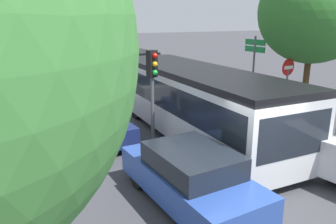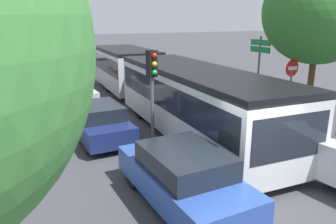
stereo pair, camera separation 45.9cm
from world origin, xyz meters
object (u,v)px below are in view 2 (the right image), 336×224
Objects in this scene: queued_car_silver at (72,91)px; tree_right_near at (320,14)px; city_bus_rear at (22,46)px; queued_car_graphite at (50,77)px; articulated_bus at (158,81)px; direction_sign_post at (259,58)px; queued_car_navy at (98,122)px; queued_car_tan at (40,66)px; traffic_light at (152,77)px; queued_car_blue at (183,177)px; no_entry_sign at (291,82)px.

queued_car_silver is 0.63× the size of tree_right_near.
queued_car_graphite is at bearing 176.34° from city_bus_rear.
articulated_bus is 5.18m from direction_sign_post.
queued_car_navy is 17.03m from queued_car_tan.
traffic_light is (1.13, -7.44, 1.75)m from queued_car_silver.
queued_car_blue is 0.97× the size of queued_car_tan.
articulated_bus is 4.27× the size of queued_car_blue.
queued_car_silver is at bearing -176.83° from queued_car_graphite.
city_bus_rear is 36.01m from queued_car_blue.
queued_car_silver is 9.79m from direction_sign_post.
traffic_light reaches higher than queued_car_blue.
no_entry_sign is (7.19, -8.03, 1.13)m from queued_car_silver.
queued_car_tan reaches higher than queued_car_navy.
direction_sign_post is (8.04, 6.08, 1.82)m from queued_car_blue.
queued_car_tan is 20.60m from no_entry_sign.
queued_car_tan is 21.46m from tree_right_near.
articulated_bus is at bearing -166.01° from queued_car_tan.
traffic_light is (1.04, 3.79, 1.76)m from queued_car_blue.
direction_sign_post reaches higher than queued_car_graphite.
articulated_bus is at bearing -140.19° from no_entry_sign.
no_entry_sign reaches higher than queued_car_blue.
queued_car_graphite is 13.03m from traffic_light.
tree_right_near reaches higher than direction_sign_post.
traffic_light is at bearing -175.49° from queued_car_tan.
direction_sign_post reaches higher than queued_car_navy.
queued_car_blue is 5.45m from queued_car_navy.
queued_car_graphite is at bearing -151.10° from no_entry_sign.
city_bus_rear reaches higher than queued_car_blue.
direction_sign_post is at bearing -168.00° from city_bus_rear.
city_bus_rear is at bearing 1.16° from queued_car_tan.
queued_car_graphite is 5.82m from queued_car_tan.
queued_car_tan is at bearing -0.12° from queued_car_navy.
articulated_bus is 28.40m from city_bus_rear.
queued_car_blue reaches higher than queued_car_navy.
articulated_bus is at bearing -16.34° from direction_sign_post.
articulated_bus is at bearing -157.13° from queued_car_graphite.
queued_car_tan is at bearing -59.79° from direction_sign_post.
direction_sign_post is (7.00, 2.29, 0.05)m from traffic_light.
queued_car_silver is 0.99× the size of queued_car_tan.
queued_car_blue is 4.31m from traffic_light.
no_entry_sign is 0.78× the size of direction_sign_post.
tree_right_near is at bearing -68.70° from queued_car_blue.
tree_right_near is (8.68, -2.35, 3.88)m from queued_car_navy.
no_entry_sign is at bearing 173.46° from tree_right_near.
queued_car_blue is (-3.26, -7.82, -0.79)m from articulated_bus.
queued_car_tan is at bearing 1.24° from queued_car_blue.
direction_sign_post is at bearing 161.98° from no_entry_sign.
queued_car_graphite is 16.49m from tree_right_near.
tree_right_near is (7.20, -0.72, 2.08)m from traffic_light.
queued_car_silver is 1.51× the size of no_entry_sign.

